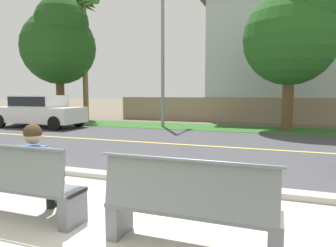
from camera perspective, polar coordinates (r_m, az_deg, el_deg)
ground_plane at (r=10.93m, az=9.30°, el=-2.98°), size 140.00×140.00×0.00m
sidewalk_pavement at (r=3.97m, az=-12.89°, el=-18.64°), size 44.00×3.60×0.01m
curb_edge at (r=5.59m, az=-1.79°, el=-10.72°), size 44.00×0.30×0.11m
street_asphalt at (r=9.48m, az=7.60°, el=-4.25°), size 52.00×8.00×0.01m
road_centre_line at (r=9.48m, az=7.60°, el=-4.22°), size 48.00×0.14×0.01m
far_verge_grass at (r=14.45m, az=11.97°, el=-0.89°), size 48.00×2.80×0.02m
bench_left at (r=4.45m, az=-26.82°, el=-10.27°), size 1.83×0.48×1.01m
bench_right at (r=3.24m, az=3.97°, el=-15.63°), size 1.83×0.48×1.01m
seated_person_blue at (r=4.34m, az=-22.95°, el=-7.52°), size 0.52×0.68×1.25m
car_white_near at (r=15.79m, az=-23.02°, el=2.41°), size 4.30×1.86×1.54m
streetlamp at (r=15.18m, az=-0.72°, el=14.72°), size 0.24×2.10×7.02m
shade_tree_far_left at (r=19.65m, az=-19.69°, el=14.24°), size 4.35×4.35×7.18m
shade_tree_left at (r=14.39m, az=22.50°, el=15.72°), size 3.96×3.96×6.54m
palm_tree_tall at (r=19.89m, az=-15.53°, el=18.64°), size 2.09×1.98×7.66m
garden_wall at (r=17.68m, az=10.72°, el=2.57°), size 13.00×0.36×1.40m
house_across_street at (r=20.86m, az=26.47°, el=11.31°), size 13.51×6.91×7.69m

